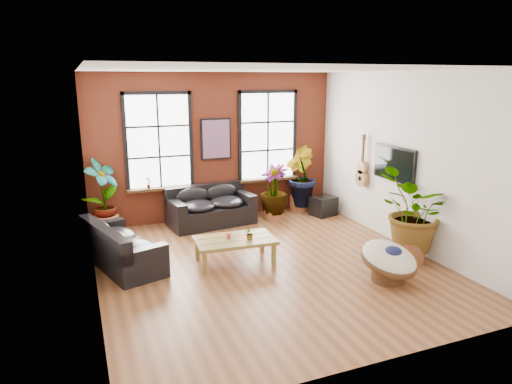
% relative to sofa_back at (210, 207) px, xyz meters
% --- Properties ---
extents(room, '(6.04, 6.54, 3.54)m').
position_rel_sofa_back_xyz_m(room, '(0.30, -2.61, 1.34)').
color(room, brown).
rests_on(room, ground).
extents(sofa_back, '(2.07, 1.20, 0.90)m').
position_rel_sofa_back_xyz_m(sofa_back, '(0.00, 0.00, 0.00)').
color(sofa_back, black).
rests_on(sofa_back, ground).
extents(sofa_left, '(1.41, 2.20, 0.80)m').
position_rel_sofa_back_xyz_m(sofa_left, '(-2.24, -1.80, -0.04)').
color(sofa_left, black).
rests_on(sofa_left, ground).
extents(coffee_table, '(1.51, 0.92, 0.56)m').
position_rel_sofa_back_xyz_m(coffee_table, '(-0.23, -2.43, 0.01)').
color(coffee_table, brown).
rests_on(coffee_table, ground).
extents(papasan_chair, '(1.22, 1.23, 0.73)m').
position_rel_sofa_back_xyz_m(papasan_chair, '(1.93, -4.15, -0.04)').
color(papasan_chair, '#51341D').
rests_on(papasan_chair, ground).
extents(poster, '(0.74, 0.06, 0.98)m').
position_rel_sofa_back_xyz_m(poster, '(0.30, 0.42, 1.54)').
color(poster, black).
rests_on(poster, room).
extents(tv_wall_unit, '(0.13, 1.86, 1.20)m').
position_rel_sofa_back_xyz_m(tv_wall_unit, '(3.23, -2.16, 1.13)').
color(tv_wall_unit, black).
rests_on(tv_wall_unit, room).
extents(media_box, '(0.68, 0.61, 0.48)m').
position_rel_sofa_back_xyz_m(media_box, '(2.83, -0.39, -0.17)').
color(media_box, black).
rests_on(media_box, ground).
extents(pot_back_left, '(0.58, 0.58, 0.41)m').
position_rel_sofa_back_xyz_m(pot_back_left, '(-2.35, 0.15, -0.20)').
color(pot_back_left, brown).
rests_on(pot_back_left, ground).
extents(pot_back_right, '(0.69, 0.69, 0.38)m').
position_rel_sofa_back_xyz_m(pot_back_right, '(2.47, 0.22, -0.22)').
color(pot_back_right, brown).
rests_on(pot_back_right, ground).
extents(pot_right_wall, '(0.67, 0.67, 0.39)m').
position_rel_sofa_back_xyz_m(pot_right_wall, '(2.89, -3.55, -0.21)').
color(pot_right_wall, brown).
rests_on(pot_right_wall, ground).
extents(pot_mid, '(0.52, 0.52, 0.33)m').
position_rel_sofa_back_xyz_m(pot_mid, '(1.53, -0.18, -0.25)').
color(pot_mid, brown).
rests_on(pot_mid, ground).
extents(floor_plant_back_left, '(0.97, 0.95, 1.55)m').
position_rel_sofa_back_xyz_m(floor_plant_back_left, '(-2.36, 0.15, 0.51)').
color(floor_plant_back_left, '#16542C').
rests_on(floor_plant_back_left, ground).
extents(floor_plant_back_right, '(0.94, 1.04, 1.54)m').
position_rel_sofa_back_xyz_m(floor_plant_back_right, '(2.45, 0.20, 0.51)').
color(floor_plant_back_right, '#16542C').
rests_on(floor_plant_back_right, ground).
extents(floor_plant_right_wall, '(1.83, 1.77, 1.57)m').
position_rel_sofa_back_xyz_m(floor_plant_right_wall, '(2.92, -3.54, 0.54)').
color(floor_plant_right_wall, '#16542C').
rests_on(floor_plant_right_wall, ground).
extents(floor_plant_mid, '(0.92, 0.92, 1.20)m').
position_rel_sofa_back_xyz_m(floor_plant_mid, '(1.55, -0.19, 0.33)').
color(floor_plant_mid, '#16542C').
rests_on(floor_plant_mid, ground).
extents(table_plant, '(0.21, 0.19, 0.23)m').
position_rel_sofa_back_xyz_m(table_plant, '(0.02, -2.57, 0.18)').
color(table_plant, '#16542C').
rests_on(table_plant, coffee_table).
extents(sill_plant_left, '(0.17, 0.17, 0.27)m').
position_rel_sofa_back_xyz_m(sill_plant_left, '(-1.35, 0.37, 0.63)').
color(sill_plant_left, '#16542C').
rests_on(sill_plant_left, room).
extents(sill_plant_right, '(0.19, 0.19, 0.27)m').
position_rel_sofa_back_xyz_m(sill_plant_right, '(2.00, 0.37, 0.63)').
color(sill_plant_right, '#16542C').
rests_on(sill_plant_right, room).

